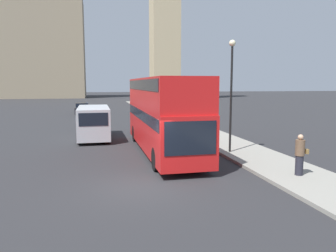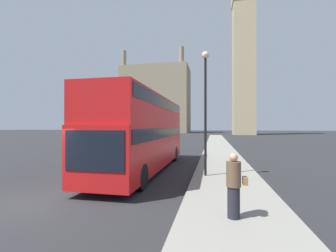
{
  "view_description": "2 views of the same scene",
  "coord_description": "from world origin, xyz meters",
  "px_view_note": "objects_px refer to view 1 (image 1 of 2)",
  "views": [
    {
      "loc": [
        -1.75,
        -12.16,
        3.94
      ],
      "look_at": [
        1.96,
        4.35,
        1.76
      ],
      "focal_mm": 35.0,
      "sensor_mm": 36.0,
      "label": 1
    },
    {
      "loc": [
        5.99,
        -6.53,
        2.57
      ],
      "look_at": [
        2.17,
        12.33,
        2.63
      ],
      "focal_mm": 24.0,
      "sensor_mm": 36.0,
      "label": 2
    }
  ],
  "objects_px": {
    "red_double_decker_bus": "(162,111)",
    "street_lamp": "(231,80)",
    "white_van": "(94,122)",
    "pedestrian": "(300,155)",
    "parked_sedan": "(82,109)"
  },
  "relations": [
    {
      "from": "red_double_decker_bus",
      "to": "parked_sedan",
      "type": "distance_m",
      "value": 26.85
    },
    {
      "from": "white_van",
      "to": "pedestrian",
      "type": "xyz_separation_m",
      "value": [
        8.38,
        -12.02,
        -0.23
      ]
    },
    {
      "from": "white_van",
      "to": "street_lamp",
      "type": "height_order",
      "value": "street_lamp"
    },
    {
      "from": "parked_sedan",
      "to": "pedestrian",
      "type": "bearing_deg",
      "value": -73.2
    },
    {
      "from": "parked_sedan",
      "to": "street_lamp",
      "type": "bearing_deg",
      "value": -72.04
    },
    {
      "from": "red_double_decker_bus",
      "to": "pedestrian",
      "type": "relative_size",
      "value": 6.64
    },
    {
      "from": "street_lamp",
      "to": "parked_sedan",
      "type": "height_order",
      "value": "street_lamp"
    },
    {
      "from": "red_double_decker_bus",
      "to": "parked_sedan",
      "type": "bearing_deg",
      "value": 101.59
    },
    {
      "from": "white_van",
      "to": "parked_sedan",
      "type": "relative_size",
      "value": 1.3
    },
    {
      "from": "red_double_decker_bus",
      "to": "white_van",
      "type": "xyz_separation_m",
      "value": [
        -3.87,
        5.53,
        -1.15
      ]
    },
    {
      "from": "red_double_decker_bus",
      "to": "parked_sedan",
      "type": "relative_size",
      "value": 2.57
    },
    {
      "from": "white_van",
      "to": "pedestrian",
      "type": "distance_m",
      "value": 14.66
    },
    {
      "from": "street_lamp",
      "to": "parked_sedan",
      "type": "xyz_separation_m",
      "value": [
        -8.97,
        27.67,
        -3.49
      ]
    },
    {
      "from": "pedestrian",
      "to": "street_lamp",
      "type": "xyz_separation_m",
      "value": [
        -0.92,
        5.07,
        3.14
      ]
    },
    {
      "from": "red_double_decker_bus",
      "to": "street_lamp",
      "type": "bearing_deg",
      "value": -21.64
    }
  ]
}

